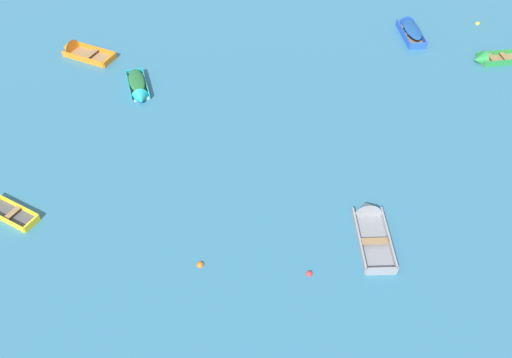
# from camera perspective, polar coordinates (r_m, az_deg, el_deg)

# --- Properties ---
(rowboat_orange_center) EXTENTS (4.03, 3.33, 1.34)m
(rowboat_orange_center) POSITION_cam_1_polar(r_m,az_deg,el_deg) (38.98, -18.95, 13.05)
(rowboat_orange_center) COLOR #99754C
(rowboat_orange_center) RESTS_ON ground_plane
(rowboat_blue_midfield_left) EXTENTS (1.49, 3.99, 1.13)m
(rowboat_blue_midfield_left) POSITION_cam_1_polar(r_m,az_deg,el_deg) (40.81, 16.31, 15.50)
(rowboat_blue_midfield_left) COLOR #99754C
(rowboat_blue_midfield_left) RESTS_ON ground_plane
(rowboat_green_far_left) EXTENTS (3.85, 1.29, 1.15)m
(rowboat_green_far_left) POSITION_cam_1_polar(r_m,az_deg,el_deg) (39.38, 24.14, 11.82)
(rowboat_green_far_left) COLOR #99754C
(rowboat_green_far_left) RESTS_ON ground_plane
(rowboat_turquoise_near_camera) EXTENTS (1.56, 3.57, 1.03)m
(rowboat_turquoise_near_camera) POSITION_cam_1_polar(r_m,az_deg,el_deg) (33.94, -12.68, 9.62)
(rowboat_turquoise_near_camera) COLOR beige
(rowboat_turquoise_near_camera) RESTS_ON ground_plane
(rowboat_grey_far_back) EXTENTS (1.90, 4.31, 1.34)m
(rowboat_grey_far_back) POSITION_cam_1_polar(r_m,az_deg,el_deg) (25.96, 12.19, -4.40)
(rowboat_grey_far_back) COLOR gray
(rowboat_grey_far_back) RESTS_ON ground_plane
(mooring_buoy_far_field) EXTENTS (0.32, 0.32, 0.32)m
(mooring_buoy_far_field) POSITION_cam_1_polar(r_m,az_deg,el_deg) (43.74, 22.94, 15.28)
(mooring_buoy_far_field) COLOR yellow
(mooring_buoy_far_field) RESTS_ON ground_plane
(mooring_buoy_trailing) EXTENTS (0.33, 0.33, 0.33)m
(mooring_buoy_trailing) POSITION_cam_1_polar(r_m,az_deg,el_deg) (24.14, -6.09, -9.28)
(mooring_buoy_trailing) COLOR orange
(mooring_buoy_trailing) RESTS_ON ground_plane
(mooring_buoy_midfield) EXTENTS (0.29, 0.29, 0.29)m
(mooring_buoy_midfield) POSITION_cam_1_polar(r_m,az_deg,el_deg) (23.85, 5.80, -10.24)
(mooring_buoy_midfield) COLOR red
(mooring_buoy_midfield) RESTS_ON ground_plane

